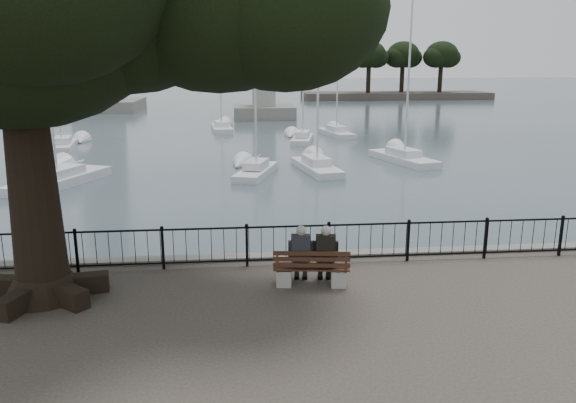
{
  "coord_description": "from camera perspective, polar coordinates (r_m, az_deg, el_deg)",
  "views": [
    {
      "loc": [
        -1.25,
        -10.43,
        4.83
      ],
      "look_at": [
        0.0,
        2.5,
        1.6
      ],
      "focal_mm": 35.0,
      "sensor_mm": 36.0,
      "label": 1
    }
  ],
  "objects": [
    {
      "name": "far_shore",
      "position": [
        93.81,
        11.34,
        12.6
      ],
      "size": [
        30.0,
        8.6,
        9.18
      ],
      "color": "#342E28",
      "rests_on": "ground"
    },
    {
      "name": "person_right",
      "position": [
        12.5,
        3.8,
        -5.63
      ],
      "size": [
        0.44,
        0.73,
        1.4
      ],
      "color": "black",
      "rests_on": "ground"
    },
    {
      "name": "sailboat_d",
      "position": [
        34.36,
        11.61,
        4.4
      ],
      "size": [
        3.07,
        5.84,
        9.47
      ],
      "color": "silver",
      "rests_on": "ground"
    },
    {
      "name": "sailboat_g",
      "position": [
        46.21,
        4.88,
        7.03
      ],
      "size": [
        2.45,
        5.34,
        8.9
      ],
      "color": "silver",
      "rests_on": "ground"
    },
    {
      "name": "sailboat_a",
      "position": [
        29.51,
        -22.18,
        2.12
      ],
      "size": [
        3.94,
        6.33,
        10.41
      ],
      "color": "silver",
      "rests_on": "ground"
    },
    {
      "name": "sailboat_f",
      "position": [
        42.48,
        1.47,
        6.53
      ],
      "size": [
        2.33,
        5.01,
        10.4
      ],
      "color": "silver",
      "rests_on": "ground"
    },
    {
      "name": "sailboat_c",
      "position": [
        30.88,
        2.89,
        3.7
      ],
      "size": [
        2.34,
        5.5,
        11.17
      ],
      "color": "silver",
      "rests_on": "ground"
    },
    {
      "name": "person_left",
      "position": [
        12.49,
        1.32,
        -5.62
      ],
      "size": [
        0.44,
        0.73,
        1.4
      ],
      "color": "black",
      "rests_on": "ground"
    },
    {
      "name": "sailboat_h",
      "position": [
        49.81,
        -6.76,
        7.61
      ],
      "size": [
        2.04,
        5.68,
        13.44
      ],
      "color": "silver",
      "rests_on": "ground"
    },
    {
      "name": "sailboat_e",
      "position": [
        42.12,
        -21.89,
        5.5
      ],
      "size": [
        2.15,
        5.2,
        11.45
      ],
      "color": "silver",
      "rests_on": "ground"
    },
    {
      "name": "railing",
      "position": [
        13.67,
        -0.0,
        -4.24
      ],
      "size": [
        22.06,
        0.06,
        1.0
      ],
      "color": "black",
      "rests_on": "ground"
    },
    {
      "name": "harbor",
      "position": [
        14.5,
        -0.19,
        -7.6
      ],
      "size": [
        260.0,
        260.0,
        1.2
      ],
      "color": "#636059",
      "rests_on": "ground"
    },
    {
      "name": "lion_monument",
      "position": [
        60.54,
        -2.49,
        10.68
      ],
      "size": [
        6.38,
        6.38,
        9.31
      ],
      "color": "#636059",
      "rests_on": "ground"
    },
    {
      "name": "bench",
      "position": [
        12.52,
        2.38,
        -7.22
      ],
      "size": [
        1.72,
        0.7,
        0.88
      ],
      "color": "gray",
      "rests_on": "ground"
    },
    {
      "name": "sailboat_b",
      "position": [
        29.75,
        -3.25,
        3.24
      ],
      "size": [
        2.68,
        4.92,
        9.35
      ],
      "color": "silver",
      "rests_on": "ground"
    }
  ]
}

